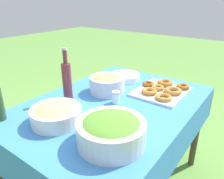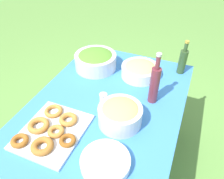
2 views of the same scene
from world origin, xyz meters
TOP-DOWN VIEW (x-y plane):
  - ground_plane at (0.00, 0.00)m, footprint 14.00×14.00m
  - picnic_table at (0.00, 0.00)m, footprint 1.32×0.93m
  - salad_bowl at (0.35, 0.24)m, footprint 0.32×0.32m
  - pasta_bowl at (0.37, -0.11)m, footprint 0.27×0.27m
  - donut_platter at (-0.34, 0.19)m, footprint 0.38×0.34m
  - plate_stack at (-0.40, -0.17)m, footprint 0.24×0.24m
  - olive_oil_bottle at (0.53, -0.38)m, footprint 0.06×0.06m
  - wine_bottle at (0.14, -0.26)m, footprint 0.06×0.06m
  - bread_bowl at (-0.12, -0.14)m, footprint 0.25×0.25m
  - salt_shaker at (-0.01, 0.02)m, footprint 0.05×0.05m

SIDE VIEW (x-z plane):
  - ground_plane at x=0.00m, z-range 0.00..0.00m
  - picnic_table at x=0.00m, z-range 0.27..0.98m
  - donut_platter at x=-0.34m, z-range 0.71..0.76m
  - plate_stack at x=-0.40m, z-range 0.72..0.76m
  - salt_shaker at x=-0.01m, z-range 0.72..0.80m
  - pasta_bowl at x=0.37m, z-range 0.72..0.82m
  - bread_bowl at x=-0.12m, z-range 0.72..0.85m
  - salad_bowl at x=0.35m, z-range 0.72..0.86m
  - olive_oil_bottle at x=0.53m, z-range 0.69..0.95m
  - wine_bottle at x=0.14m, z-range 0.68..1.03m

